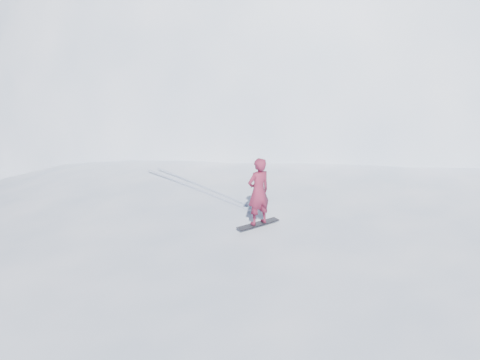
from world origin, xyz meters
The scene contains 8 objects.
ground centered at (0.00, 0.00, 0.00)m, with size 400.00×400.00×0.00m, color white.
near_ridge centered at (1.00, 3.00, 0.00)m, with size 36.00×28.00×4.80m, color white.
summit_peak centered at (22.00, 26.00, 0.00)m, with size 60.00×56.00×56.00m, color white.
peak_shoulder centered at (10.00, 20.00, 0.00)m, with size 28.00×24.00×18.00m, color white.
wind_bumps centered at (-0.56, 2.12, 0.00)m, with size 16.00×14.40×1.00m.
snowboard centered at (-2.01, 0.29, 2.41)m, with size 1.40×0.26×0.02m, color black.
snowboarder centered at (-2.01, 0.29, 3.43)m, with size 0.73×0.48×2.01m, color maroon.
board_tracks centered at (-1.98, 4.25, 2.42)m, with size 1.41×5.94×0.04m.
Camera 1 is at (-9.30, -10.16, 8.04)m, focal length 35.00 mm.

